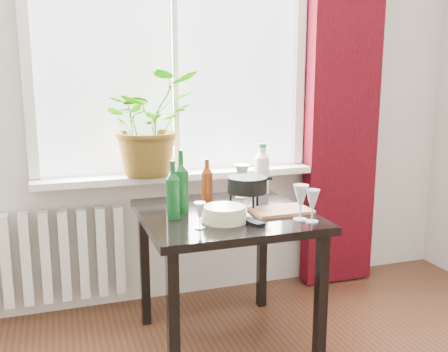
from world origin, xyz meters
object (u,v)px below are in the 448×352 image
object	(u,v)px
wine_bottle_left	(173,190)
plate_stack	(224,214)
table	(225,229)
wineglass_front_left	(200,215)
bottle_amber	(207,181)
tv_remote	(250,221)
potted_plant	(149,123)
cutting_board	(281,211)
wine_bottle_right	(181,181)
wineglass_front_right	(301,202)
fondue_pot	(247,192)
radiator	(55,256)
wineglass_far_right	(312,205)
wineglass_back_center	(242,181)
cleaning_bottle	(262,168)
wineglass_back_left	(180,189)

from	to	relation	value
wine_bottle_left	plate_stack	xyz separation A→B (m)	(0.22, -0.13, -0.11)
table	wineglass_front_left	world-z (taller)	wineglass_front_left
bottle_amber	tv_remote	xyz separation A→B (m)	(0.08, -0.43, -0.12)
potted_plant	cutting_board	xyz separation A→B (m)	(0.55, -0.67, -0.40)
wine_bottle_right	wineglass_front_left	distance (m)	0.31
table	wineglass_front_right	bearing A→B (deg)	-40.57
fondue_pot	radiator	bearing A→B (deg)	168.89
wineglass_far_right	fondue_pot	bearing A→B (deg)	117.71
table	wine_bottle_right	bearing A→B (deg)	163.11
wineglass_front_right	tv_remote	size ratio (longest dim) A/B	1.12
wine_bottle_left	wineglass_front_right	size ratio (longest dim) A/B	1.62
cutting_board	wineglass_back_center	bearing A→B (deg)	102.58
radiator	cutting_board	bearing A→B (deg)	-32.90
cutting_board	cleaning_bottle	bearing A→B (deg)	80.27
wineglass_front_right	fondue_pot	world-z (taller)	wineglass_front_right
cleaning_bottle	tv_remote	distance (m)	0.65
wine_bottle_right	cutting_board	size ratio (longest dim) A/B	1.09
potted_plant	fondue_pot	distance (m)	0.74
table	tv_remote	bearing A→B (deg)	-78.32
tv_remote	wineglass_far_right	bearing A→B (deg)	-34.25
wine_bottle_left	fondue_pot	distance (m)	0.43
wineglass_front_left	wineglass_front_right	bearing A→B (deg)	-2.58
wineglass_front_right	bottle_amber	bearing A→B (deg)	125.93
wineglass_front_left	table	bearing A→B (deg)	49.06
cleaning_bottle	wineglass_far_right	size ratio (longest dim) A/B	1.85
wineglass_front_left	wineglass_back_center	bearing A→B (deg)	51.65
table	fondue_pot	world-z (taller)	fondue_pot
potted_plant	wineglass_back_left	size ratio (longest dim) A/B	3.74
wineglass_front_left	tv_remote	bearing A→B (deg)	0.98
wineglass_back_left	potted_plant	bearing A→B (deg)	106.11
fondue_pot	wineglass_front_right	bearing A→B (deg)	-44.66
wineglass_far_right	wineglass_back_left	bearing A→B (deg)	133.64
wineglass_back_left	wineglass_front_left	size ratio (longest dim) A/B	1.32
table	wine_bottle_right	distance (m)	0.34
table	fondue_pot	xyz separation A→B (m)	(0.14, 0.06, 0.17)
wineglass_back_center	fondue_pot	bearing A→B (deg)	-103.12
radiator	wineglass_front_right	distance (m)	1.52
wineglass_front_right	fondue_pot	xyz separation A→B (m)	(-0.15, 0.31, -0.01)
wineglass_back_center	radiator	bearing A→B (deg)	160.56
wine_bottle_right	plate_stack	world-z (taller)	wine_bottle_right
tv_remote	plate_stack	bearing A→B (deg)	127.34
wineglass_far_right	radiator	bearing A→B (deg)	141.65
wineglass_far_right	cutting_board	world-z (taller)	wineglass_far_right
potted_plant	bottle_amber	bearing A→B (deg)	-56.57
wine_bottle_left	potted_plant	bearing A→B (deg)	89.85
wineglass_back_left	tv_remote	bearing A→B (deg)	-63.75
wine_bottle_right	wineglass_back_left	xyz separation A→B (m)	(0.04, 0.17, -0.08)
radiator	wineglass_far_right	distance (m)	1.57
wine_bottle_left	wineglass_front_right	bearing A→B (deg)	-21.33
radiator	fondue_pot	size ratio (longest dim) A/B	3.32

